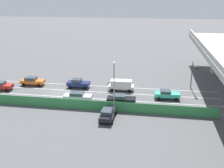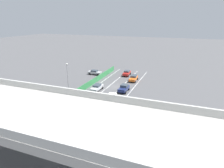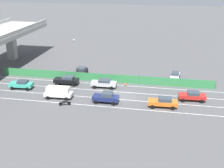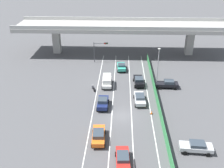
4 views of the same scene
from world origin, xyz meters
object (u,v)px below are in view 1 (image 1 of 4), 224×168
object	(u,v)px
car_taxi_orange	(32,81)
traffic_cone	(53,102)
car_van_white	(121,85)
car_taxi_teal	(167,94)
car_sedan_navy	(78,83)
car_sedan_silver	(78,96)
parked_sedan_dark	(108,114)
traffic_light	(194,71)
car_sedan_black	(121,99)
street_lamp	(114,83)
car_sedan_red	(0,85)
motorcycle	(113,83)

from	to	relation	value
car_taxi_orange	traffic_cone	size ratio (longest dim) A/B	7.46
car_van_white	car_taxi_teal	world-z (taller)	car_van_white
car_taxi_orange	car_sedan_navy	bearing A→B (deg)	90.13
car_sedan_silver	car_taxi_teal	world-z (taller)	car_sedan_silver
car_sedan_navy	parked_sedan_dark	world-z (taller)	car_sedan_navy
traffic_light	traffic_cone	world-z (taller)	traffic_light
car_taxi_orange	car_sedan_black	xyz separation A→B (m)	(6.70, 18.46, 0.01)
car_sedan_navy	parked_sedan_dark	xyz separation A→B (m)	(12.37, 7.96, -0.06)
traffic_light	street_lamp	xyz separation A→B (m)	(12.63, -12.95, 1.20)
car_van_white	street_lamp	world-z (taller)	street_lamp
car_sedan_red	car_taxi_orange	bearing A→B (deg)	126.45
traffic_light	street_lamp	world-z (taller)	street_lamp
car_sedan_silver	traffic_light	world-z (taller)	traffic_light
car_taxi_orange	motorcycle	xyz separation A→B (m)	(-2.36, 15.66, -0.46)
car_sedan_red	car_sedan_navy	bearing A→B (deg)	104.03
car_sedan_navy	car_sedan_red	size ratio (longest dim) A/B	0.95
car_van_white	traffic_cone	size ratio (longest dim) A/B	7.64
car_sedan_navy	traffic_cone	size ratio (longest dim) A/B	6.86
car_sedan_black	car_van_white	world-z (taller)	car_van_white
car_taxi_orange	car_sedan_silver	size ratio (longest dim) A/B	0.98
car_van_white	car_sedan_black	bearing A→B (deg)	6.84
car_taxi_orange	car_taxi_teal	distance (m)	26.14
car_sedan_navy	car_van_white	world-z (taller)	car_van_white
car_sedan_black	car_sedan_silver	bearing A→B (deg)	-91.61
car_sedan_silver	car_taxi_teal	bearing A→B (deg)	102.89
traffic_cone	traffic_light	bearing A→B (deg)	114.52
motorcycle	street_lamp	size ratio (longest dim) A/B	0.23
motorcycle	parked_sedan_dark	size ratio (longest dim) A/B	0.41
car_sedan_red	car_taxi_teal	world-z (taller)	car_sedan_red
car_sedan_navy	car_sedan_black	size ratio (longest dim) A/B	0.91
car_van_white	car_taxi_teal	distance (m)	8.76
car_taxi_teal	street_lamp	world-z (taller)	street_lamp
car_sedan_navy	parked_sedan_dark	distance (m)	14.71
car_sedan_black	car_sedan_red	world-z (taller)	car_sedan_black
car_taxi_teal	traffic_cone	world-z (taller)	car_taxi_teal
motorcycle	traffic_light	world-z (taller)	traffic_light
car_sedan_red	car_van_white	size ratio (longest dim) A/B	0.94
car_taxi_orange	motorcycle	world-z (taller)	car_taxi_orange
car_taxi_orange	car_sedan_navy	distance (m)	9.32
car_taxi_teal	car_taxi_orange	bearing A→B (deg)	-96.81
traffic_light	street_lamp	size ratio (longest dim) A/B	0.63
car_sedan_silver	traffic_light	bearing A→B (deg)	114.23
car_sedan_silver	car_taxi_teal	distance (m)	15.22
parked_sedan_dark	car_sedan_black	bearing A→B (deg)	168.20
car_van_white	car_taxi_teal	xyz separation A→B (m)	(2.86, 8.27, -0.29)
car_taxi_teal	motorcycle	size ratio (longest dim) A/B	2.36
car_van_white	traffic_light	distance (m)	13.60
car_van_white	car_sedan_navy	bearing A→B (deg)	-91.76
car_taxi_teal	traffic_light	xyz separation A→B (m)	(-5.46, 4.85, 2.75)
traffic_cone	car_taxi_teal	bearing A→B (deg)	105.70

